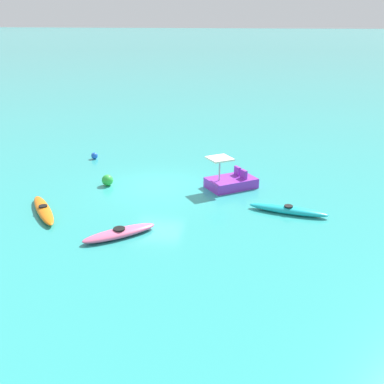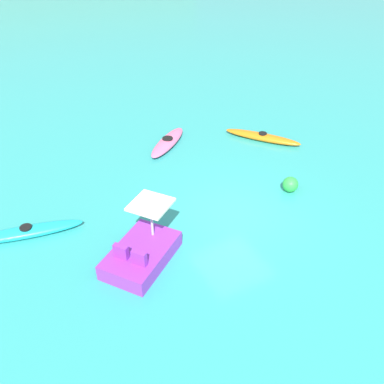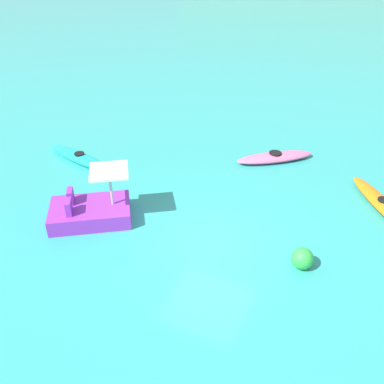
{
  "view_description": "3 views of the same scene",
  "coord_description": "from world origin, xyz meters",
  "px_view_note": "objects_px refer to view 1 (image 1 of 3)",
  "views": [
    {
      "loc": [
        -5.1,
        21.25,
        8.23
      ],
      "look_at": [
        -2.12,
        2.0,
        0.63
      ],
      "focal_mm": 42.52,
      "sensor_mm": 36.0,
      "label": 1
    },
    {
      "loc": [
        -6.71,
        -8.86,
        8.51
      ],
      "look_at": [
        -0.85,
        1.53,
        0.29
      ],
      "focal_mm": 37.42,
      "sensor_mm": 36.0,
      "label": 2
    },
    {
      "loc": [
        3.57,
        -8.46,
        7.48
      ],
      "look_at": [
        -1.23,
        1.38,
        0.6
      ],
      "focal_mm": 38.56,
      "sensor_mm": 36.0,
      "label": 3
    }
  ],
  "objects_px": {
    "kayak_cyan": "(288,210)",
    "pedal_boat_purple": "(231,181)",
    "kayak_orange": "(43,210)",
    "buoy_green": "(107,180)",
    "buoy_blue": "(94,156)",
    "kayak_pink": "(119,233)"
  },
  "relations": [
    {
      "from": "kayak_cyan",
      "to": "pedal_boat_purple",
      "type": "height_order",
      "value": "pedal_boat_purple"
    },
    {
      "from": "kayak_orange",
      "to": "buoy_green",
      "type": "relative_size",
      "value": 5.53
    },
    {
      "from": "kayak_orange",
      "to": "buoy_blue",
      "type": "relative_size",
      "value": 8.06
    },
    {
      "from": "kayak_orange",
      "to": "buoy_blue",
      "type": "distance_m",
      "value": 8.22
    },
    {
      "from": "kayak_pink",
      "to": "kayak_cyan",
      "type": "bearing_deg",
      "value": -153.53
    },
    {
      "from": "kayak_orange",
      "to": "buoy_blue",
      "type": "height_order",
      "value": "buoy_blue"
    },
    {
      "from": "kayak_cyan",
      "to": "kayak_pink",
      "type": "bearing_deg",
      "value": 26.47
    },
    {
      "from": "kayak_orange",
      "to": "buoy_green",
      "type": "bearing_deg",
      "value": -113.58
    },
    {
      "from": "kayak_orange",
      "to": "buoy_green",
      "type": "height_order",
      "value": "buoy_green"
    },
    {
      "from": "kayak_pink",
      "to": "buoy_blue",
      "type": "xyz_separation_m",
      "value": [
        4.65,
        -9.88,
        0.04
      ]
    },
    {
      "from": "kayak_cyan",
      "to": "buoy_blue",
      "type": "xyz_separation_m",
      "value": [
        11.38,
        -6.53,
        0.04
      ]
    },
    {
      "from": "buoy_green",
      "to": "buoy_blue",
      "type": "bearing_deg",
      "value": -62.11
    },
    {
      "from": "kayak_pink",
      "to": "buoy_green",
      "type": "bearing_deg",
      "value": -66.98
    },
    {
      "from": "kayak_cyan",
      "to": "pedal_boat_purple",
      "type": "bearing_deg",
      "value": -45.97
    },
    {
      "from": "kayak_cyan",
      "to": "kayak_orange",
      "type": "height_order",
      "value": "same"
    },
    {
      "from": "buoy_blue",
      "to": "kayak_pink",
      "type": "bearing_deg",
      "value": 115.21
    },
    {
      "from": "kayak_cyan",
      "to": "buoy_green",
      "type": "height_order",
      "value": "buoy_green"
    },
    {
      "from": "kayak_pink",
      "to": "pedal_boat_purple",
      "type": "distance_m",
      "value": 7.37
    },
    {
      "from": "buoy_blue",
      "to": "kayak_orange",
      "type": "bearing_deg",
      "value": 94.41
    },
    {
      "from": "buoy_green",
      "to": "kayak_pink",
      "type": "bearing_deg",
      "value": 113.02
    },
    {
      "from": "pedal_boat_purple",
      "to": "buoy_green",
      "type": "bearing_deg",
      "value": 6.22
    },
    {
      "from": "kayak_cyan",
      "to": "buoy_green",
      "type": "relative_size",
      "value": 6.11
    }
  ]
}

